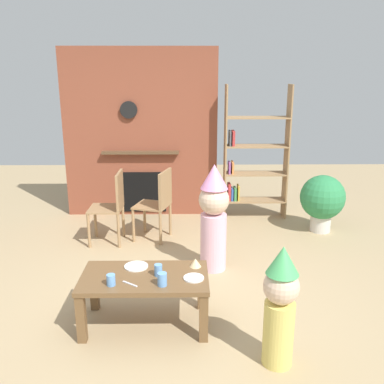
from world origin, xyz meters
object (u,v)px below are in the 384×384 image
(coffee_table, at_px, (145,284))
(paper_cup_near_right, at_px, (111,280))
(birthday_cake_slice, at_px, (195,262))
(dining_chair_left, at_px, (113,203))
(child_in_pink, at_px, (214,215))
(child_with_cone_hat, at_px, (280,304))
(potted_plant_tall, at_px, (322,199))
(dining_chair_middle, at_px, (158,201))
(paper_cup_center, at_px, (158,270))
(paper_cup_near_left, at_px, (162,279))
(bookshelf, at_px, (252,159))
(paper_plate_rear, at_px, (194,278))
(paper_plate_front, at_px, (136,266))

(coffee_table, relative_size, paper_cup_near_right, 11.58)
(birthday_cake_slice, bearing_deg, dining_chair_left, 120.95)
(birthday_cake_slice, xyz_separation_m, child_in_pink, (0.21, 0.88, 0.13))
(paper_cup_near_right, bearing_deg, child_with_cone_hat, -15.95)
(birthday_cake_slice, bearing_deg, potted_plant_tall, 49.05)
(coffee_table, relative_size, dining_chair_left, 1.17)
(child_in_pink, height_order, dining_chair_middle, child_in_pink)
(coffee_table, height_order, potted_plant_tall, potted_plant_tall)
(dining_chair_left, xyz_separation_m, potted_plant_tall, (2.70, 0.34, -0.06))
(paper_cup_center, height_order, dining_chair_left, dining_chair_left)
(child_in_pink, bearing_deg, birthday_cake_slice, 17.86)
(child_with_cone_hat, distance_m, dining_chair_left, 2.80)
(child_with_cone_hat, height_order, potted_plant_tall, child_with_cone_hat)
(paper_cup_near_left, relative_size, child_with_cone_hat, 0.12)
(bookshelf, relative_size, paper_cup_near_right, 20.95)
(bookshelf, distance_m, child_in_pink, 1.84)
(paper_cup_near_right, bearing_deg, paper_plate_rear, 8.80)
(birthday_cake_slice, height_order, dining_chair_middle, dining_chair_middle)
(paper_cup_center, relative_size, paper_plate_rear, 0.59)
(dining_chair_middle, bearing_deg, paper_cup_center, 110.95)
(birthday_cake_slice, height_order, child_with_cone_hat, child_with_cone_hat)
(dining_chair_middle, bearing_deg, birthday_cake_slice, 121.25)
(paper_cup_center, bearing_deg, child_in_pink, 63.51)
(paper_cup_center, bearing_deg, paper_cup_near_right, -156.45)
(paper_cup_center, bearing_deg, bookshelf, 67.09)
(dining_chair_middle, bearing_deg, potted_plant_tall, -155.85)
(paper_plate_front, bearing_deg, paper_plate_rear, -24.06)
(coffee_table, relative_size, paper_plate_front, 5.16)
(paper_cup_near_left, height_order, child_with_cone_hat, child_with_cone_hat)
(paper_cup_center, height_order, dining_chair_middle, dining_chair_middle)
(dining_chair_left, xyz_separation_m, dining_chair_middle, (0.56, 0.09, 0.00))
(bookshelf, xyz_separation_m, dining_chair_middle, (-1.28, -0.86, -0.35))
(paper_plate_front, relative_size, paper_plate_rear, 1.21)
(coffee_table, relative_size, dining_chair_middle, 1.17)
(birthday_cake_slice, bearing_deg, paper_cup_near_left, -128.79)
(bookshelf, xyz_separation_m, paper_cup_near_right, (-1.52, -2.91, -0.36))
(paper_cup_near_right, distance_m, paper_plate_rear, 0.66)
(coffee_table, xyz_separation_m, birthday_cake_slice, (0.42, 0.16, 0.11))
(paper_plate_front, xyz_separation_m, potted_plant_tall, (2.23, 1.98, -0.01))
(paper_plate_rear, xyz_separation_m, child_with_cone_hat, (0.60, -0.46, 0.03))
(birthday_cake_slice, bearing_deg, paper_cup_near_right, -154.25)
(bookshelf, height_order, paper_cup_center, bookshelf)
(bookshelf, height_order, dining_chair_middle, bookshelf)
(paper_cup_near_left, height_order, child_in_pink, child_in_pink)
(paper_cup_center, bearing_deg, dining_chair_left, 110.49)
(child_with_cone_hat, bearing_deg, bookshelf, -67.50)
(coffee_table, height_order, paper_cup_near_left, paper_cup_near_left)
(paper_cup_near_right, bearing_deg, child_in_pink, 53.71)
(paper_cup_center, height_order, paper_plate_rear, paper_cup_center)
(paper_plate_front, bearing_deg, dining_chair_middle, 87.24)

